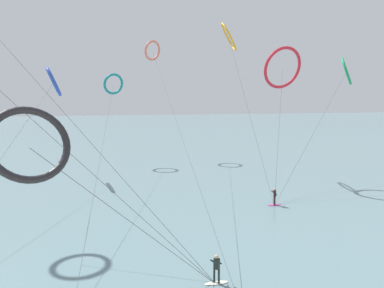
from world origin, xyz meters
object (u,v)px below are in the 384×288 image
kite_cobalt (54,82)px  surfer_ivory (217,271)px  kite_coral (153,51)px  kite_teal (113,84)px  kite_charcoal (30,144)px  kite_amber (229,37)px  surfer_magenta (275,198)px  kite_crimson (283,68)px  kite_emerald (346,71)px

kite_cobalt → surfer_ivory: bearing=-166.7°
kite_cobalt → kite_coral: bearing=-55.8°
kite_teal → kite_charcoal: kite_teal is taller
surfer_ivory → kite_amber: size_ratio=0.08×
surfer_ivory → kite_cobalt: 35.60m
surfer_magenta → kite_amber: bearing=-170.2°
kite_cobalt → kite_coral: 20.96m
surfer_ivory → kite_crimson: bearing=95.2°
kite_coral → surfer_magenta: bearing=68.1°
surfer_ivory → kite_cobalt: kite_cobalt is taller
surfer_ivory → kite_teal: (-4.93, 39.16, 11.75)m
kite_cobalt → kite_coral: size_ratio=0.72×
surfer_ivory → kite_crimson: 29.97m
kite_cobalt → kite_amber: size_ratio=1.72×
surfer_magenta → kite_cobalt: (-22.33, 18.92, 11.69)m
kite_crimson → kite_amber: size_ratio=0.80×
surfer_magenta → kite_emerald: 28.89m
kite_coral → kite_crimson: bearing=85.1°
kite_teal → kite_charcoal: size_ratio=3.99×
kite_teal → kite_crimson: bearing=113.1°
surfer_ivory → kite_amber: 36.12m
surfer_ivory → kite_emerald: size_ratio=0.08×
kite_coral → kite_crimson: kite_coral is taller
kite_teal → kite_cobalt: (-7.70, -8.00, -0.05)m
kite_charcoal → kite_amber: size_ratio=0.52×
kite_teal → kite_charcoal: (-3.93, -40.94, -4.09)m
kite_coral → kite_charcoal: size_ratio=4.63×
kite_amber → kite_charcoal: bearing=165.8°
surfer_ivory → kite_crimson: size_ratio=0.10×
kite_charcoal → kite_teal: bearing=57.7°
kite_teal → kite_amber: size_ratio=2.08×
kite_charcoal → kite_amber: (19.66, 31.18, 10.32)m
kite_cobalt → kite_teal: bearing=-52.7°
surfer_ivory → kite_charcoal: kite_charcoal is taller
kite_cobalt → kite_amber: kite_amber is taller
surfer_ivory → kite_cobalt: size_ratio=0.05×
surfer_magenta → kite_cobalt: kite_cobalt is taller
kite_teal → kite_cobalt: size_ratio=1.20×
surfer_magenta → kite_amber: size_ratio=0.08×
kite_teal → kite_coral: bearing=-167.7°
kite_emerald → kite_charcoal: kite_emerald is taller
kite_cobalt → kite_charcoal: (3.78, -32.94, -4.04)m
kite_teal → kite_crimson: kite_crimson is taller
kite_amber → surfer_ivory: bearing=177.8°
surfer_magenta → kite_charcoal: 24.49m
surfer_magenta → kite_emerald: size_ratio=0.08×
surfer_ivory → kite_charcoal: size_ratio=0.16×
surfer_magenta → kite_teal: kite_teal is taller
kite_teal → kite_coral: size_ratio=0.86×
surfer_magenta → kite_charcoal: kite_charcoal is taller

